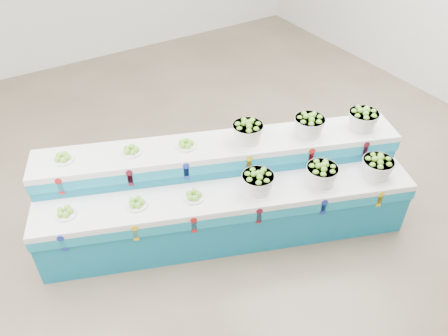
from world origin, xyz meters
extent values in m
plane|color=brown|center=(0.00, 0.00, 0.00)|extent=(10.00, 10.00, 0.00)
cylinder|color=white|center=(-1.39, 0.07, 0.76)|extent=(0.29, 0.29, 0.09)
cylinder|color=white|center=(-0.73, -0.18, 0.76)|extent=(0.29, 0.29, 0.09)
cylinder|color=white|center=(-0.17, -0.39, 0.76)|extent=(0.29, 0.29, 0.09)
cylinder|color=white|center=(-1.21, 0.54, 1.06)|extent=(0.29, 0.29, 0.09)
cylinder|color=white|center=(-0.55, 0.29, 1.06)|extent=(0.29, 0.29, 0.09)
cylinder|color=white|center=(0.01, 0.08, 1.06)|extent=(0.29, 0.29, 0.09)
camera|label=1|loc=(-1.67, -3.43, 3.88)|focal=35.25mm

